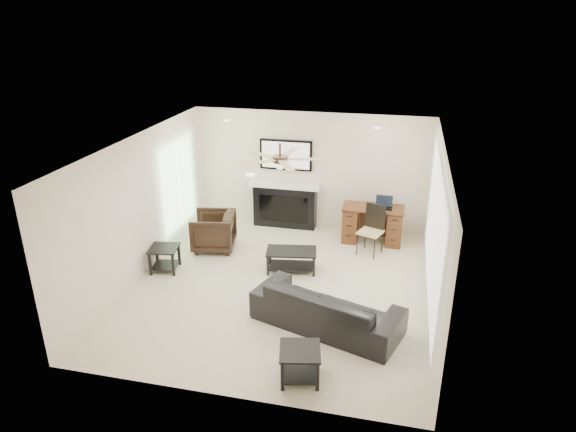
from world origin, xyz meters
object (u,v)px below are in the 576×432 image
desk (372,225)px  coffee_table (291,260)px  fireplace_unit (285,185)px  sofa (327,307)px  armchair (213,231)px

desk → coffee_table: bearing=-130.3°
fireplace_unit → sofa: bearing=-67.3°
sofa → coffee_table: 1.84m
sofa → desk: desk is taller
sofa → coffee_table: sofa is taller
coffee_table → desk: desk is taller
sofa → armchair: bearing=-21.4°
sofa → coffee_table: size_ratio=2.48×
armchair → coffee_table: armchair is taller
sofa → desk: (0.43, 3.17, 0.05)m
sofa → armchair: 3.37m
sofa → fireplace_unit: (-1.49, 3.55, 0.63)m
armchair → coffee_table: 1.80m
fireplace_unit → desk: size_ratio=1.57×
armchair → desk: size_ratio=0.67×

